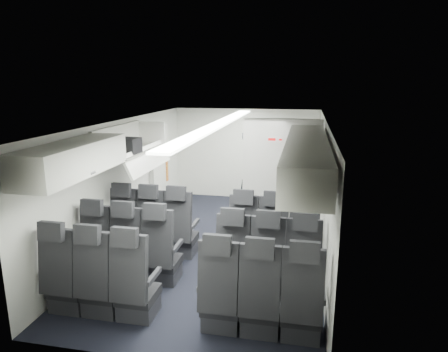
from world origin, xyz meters
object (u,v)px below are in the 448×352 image
at_px(boarding_door, 160,169).
at_px(carry_on_bag, 125,146).
at_px(seat_row_mid, 197,259).
at_px(seat_row_rear, 177,293).
at_px(seat_row_front, 212,235).
at_px(galley_unit, 285,163).
at_px(flight_attendant, 251,173).

distance_m(boarding_door, carry_on_bag, 2.27).
distance_m(seat_row_mid, seat_row_rear, 0.90).
height_order(seat_row_front, seat_row_rear, same).
xyz_separation_m(seat_row_rear, carry_on_bag, (-1.39, 1.79, 1.39)).
height_order(seat_row_mid, carry_on_bag, carry_on_bag).
bearing_deg(seat_row_rear, seat_row_front, 90.00).
bearing_deg(seat_row_rear, carry_on_bag, 127.90).
relative_size(galley_unit, carry_on_bag, 4.33).
distance_m(seat_row_mid, boarding_door, 3.45).
bearing_deg(seat_row_rear, boarding_door, 112.87).
bearing_deg(seat_row_mid, flight_attendant, 84.70).
relative_size(seat_row_mid, seat_row_rear, 1.00).
bearing_deg(seat_row_rear, seat_row_mid, 90.00).
bearing_deg(carry_on_bag, seat_row_mid, -27.16).
xyz_separation_m(seat_row_front, seat_row_mid, (0.00, -0.90, 0.00)).
xyz_separation_m(seat_row_front, carry_on_bag, (-1.39, -0.01, 1.39)).
bearing_deg(seat_row_rear, flight_attendant, 85.85).
bearing_deg(flight_attendant, seat_row_mid, 162.44).
bearing_deg(carry_on_bag, seat_row_front, 5.80).
distance_m(seat_row_rear, galley_unit, 5.17).
xyz_separation_m(boarding_door, carry_on_bag, (0.25, -2.10, 0.83)).
relative_size(seat_row_mid, galley_unit, 1.75).
distance_m(galley_unit, boarding_door, 2.84).
relative_size(seat_row_front, carry_on_bag, 7.59).
xyz_separation_m(seat_row_front, galley_unit, (0.95, 3.25, 0.55)).
distance_m(seat_row_front, flight_attendant, 2.41).
relative_size(seat_row_front, seat_row_rear, 1.00).
xyz_separation_m(galley_unit, flight_attendant, (-0.65, -0.92, -0.05)).
height_order(galley_unit, boarding_door, galley_unit).
bearing_deg(carry_on_bag, boarding_door, 102.08).
distance_m(seat_row_mid, carry_on_bag, 2.16).
bearing_deg(boarding_door, flight_attendant, 7.30).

